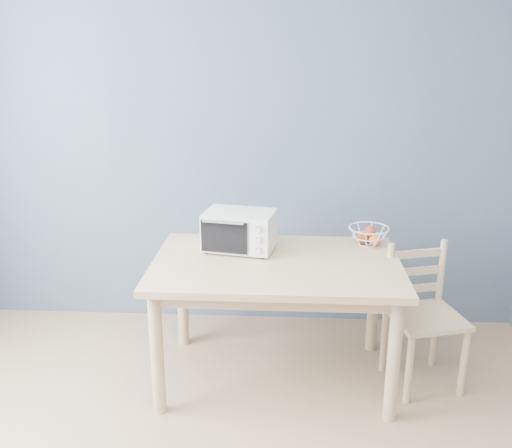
# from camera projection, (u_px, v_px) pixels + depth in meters

# --- Properties ---
(room) EXTENTS (4.01, 4.51, 2.61)m
(room) POSITION_uv_depth(u_px,v_px,m) (153.00, 268.00, 1.67)
(room) COLOR #A27B5A
(room) RESTS_ON ground
(dining_table) EXTENTS (1.40, 0.90, 0.75)m
(dining_table) POSITION_uv_depth(u_px,v_px,m) (276.00, 278.00, 3.25)
(dining_table) COLOR tan
(dining_table) RESTS_ON ground
(toaster_oven) EXTENTS (0.44, 0.35, 0.24)m
(toaster_oven) POSITION_uv_depth(u_px,v_px,m) (237.00, 230.00, 3.35)
(toaster_oven) COLOR silver
(toaster_oven) RESTS_ON dining_table
(fruit_basket) EXTENTS (0.30, 0.30, 0.12)m
(fruit_basket) POSITION_uv_depth(u_px,v_px,m) (369.00, 235.00, 3.46)
(fruit_basket) COLOR white
(fruit_basket) RESTS_ON dining_table
(dining_chair) EXTENTS (0.47, 0.47, 0.83)m
(dining_chair) POSITION_uv_depth(u_px,v_px,m) (422.00, 317.00, 3.30)
(dining_chair) COLOR tan
(dining_chair) RESTS_ON ground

